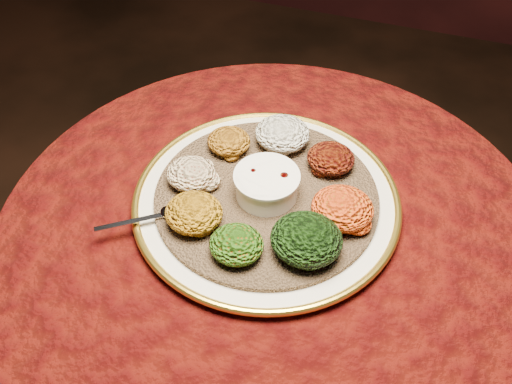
% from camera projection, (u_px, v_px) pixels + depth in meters
% --- Properties ---
extents(table, '(0.96, 0.96, 0.73)m').
position_uv_depth(table, '(272.00, 284.00, 1.11)').
color(table, black).
rests_on(table, ground).
extents(platter, '(0.57, 0.57, 0.02)m').
position_uv_depth(platter, '(266.00, 200.00, 1.00)').
color(platter, silver).
rests_on(platter, table).
extents(injera, '(0.47, 0.47, 0.01)m').
position_uv_depth(injera, '(266.00, 196.00, 0.99)').
color(injera, brown).
rests_on(injera, platter).
extents(stew_bowl, '(0.11, 0.11, 0.05)m').
position_uv_depth(stew_bowl, '(267.00, 183.00, 0.97)').
color(stew_bowl, white).
rests_on(stew_bowl, injera).
extents(spoon, '(0.13, 0.09, 0.01)m').
position_uv_depth(spoon, '(166.00, 214.00, 0.95)').
color(spoon, silver).
rests_on(spoon, injera).
extents(portion_ayib, '(0.10, 0.10, 0.05)m').
position_uv_depth(portion_ayib, '(282.00, 134.00, 1.06)').
color(portion_ayib, white).
rests_on(portion_ayib, injera).
extents(portion_kitfo, '(0.09, 0.08, 0.04)m').
position_uv_depth(portion_kitfo, '(331.00, 158.00, 1.02)').
color(portion_kitfo, black).
rests_on(portion_kitfo, injera).
extents(portion_tikil, '(0.10, 0.10, 0.05)m').
position_uv_depth(portion_tikil, '(342.00, 208.00, 0.93)').
color(portion_tikil, '#B1800E').
rests_on(portion_tikil, injera).
extents(portion_gomen, '(0.11, 0.11, 0.05)m').
position_uv_depth(portion_gomen, '(306.00, 239.00, 0.89)').
color(portion_gomen, black).
rests_on(portion_gomen, injera).
extents(portion_mixveg, '(0.09, 0.08, 0.04)m').
position_uv_depth(portion_mixveg, '(236.00, 244.00, 0.89)').
color(portion_mixveg, '#A83B0A').
rests_on(portion_mixveg, injera).
extents(portion_kik, '(0.10, 0.09, 0.05)m').
position_uv_depth(portion_kik, '(194.00, 213.00, 0.93)').
color(portion_kik, '#BF7C10').
rests_on(portion_kik, injera).
extents(portion_timatim, '(0.09, 0.08, 0.04)m').
position_uv_depth(portion_timatim, '(191.00, 174.00, 0.99)').
color(portion_timatim, maroon).
rests_on(portion_timatim, injera).
extents(portion_shiro, '(0.08, 0.08, 0.04)m').
position_uv_depth(portion_shiro, '(229.00, 141.00, 1.05)').
color(portion_shiro, '#A26313').
rests_on(portion_shiro, injera).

